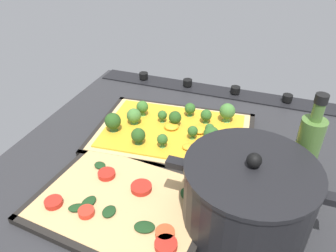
{
  "coord_description": "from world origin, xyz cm",
  "views": [
    {
      "loc": [
        -17.82,
        56.4,
        45.73
      ],
      "look_at": [
        2.66,
        -0.55,
        5.84
      ],
      "focal_mm": 34.77,
      "sensor_mm": 36.0,
      "label": 1
    }
  ],
  "objects_px": {
    "baking_tray_front": "(173,135)",
    "cooking_pot": "(248,195)",
    "broccoli_pizza": "(175,130)",
    "baking_tray_back": "(124,204)",
    "oil_bottle": "(306,151)",
    "veggie_pizza_back": "(123,202)"
  },
  "relations": [
    {
      "from": "baking_tray_front",
      "to": "baking_tray_back",
      "type": "distance_m",
      "value": 0.24
    },
    {
      "from": "cooking_pot",
      "to": "oil_bottle",
      "type": "height_order",
      "value": "oil_bottle"
    },
    {
      "from": "cooking_pot",
      "to": "broccoli_pizza",
      "type": "bearing_deg",
      "value": -45.96
    },
    {
      "from": "veggie_pizza_back",
      "to": "oil_bottle",
      "type": "height_order",
      "value": "oil_bottle"
    },
    {
      "from": "broccoli_pizza",
      "to": "baking_tray_back",
      "type": "bearing_deg",
      "value": 85.72
    },
    {
      "from": "baking_tray_front",
      "to": "cooking_pot",
      "type": "distance_m",
      "value": 0.29
    },
    {
      "from": "baking_tray_back",
      "to": "veggie_pizza_back",
      "type": "relative_size",
      "value": 1.08
    },
    {
      "from": "baking_tray_back",
      "to": "veggie_pizza_back",
      "type": "xyz_separation_m",
      "value": [
        -0.0,
        0.0,
        0.01
      ]
    },
    {
      "from": "broccoli_pizza",
      "to": "veggie_pizza_back",
      "type": "height_order",
      "value": "broccoli_pizza"
    },
    {
      "from": "broccoli_pizza",
      "to": "cooking_pot",
      "type": "distance_m",
      "value": 0.29
    },
    {
      "from": "cooking_pot",
      "to": "baking_tray_front",
      "type": "bearing_deg",
      "value": -45.5
    },
    {
      "from": "baking_tray_back",
      "to": "cooking_pot",
      "type": "relative_size",
      "value": 1.19
    },
    {
      "from": "baking_tray_front",
      "to": "broccoli_pizza",
      "type": "bearing_deg",
      "value": 164.66
    },
    {
      "from": "baking_tray_back",
      "to": "cooking_pot",
      "type": "xyz_separation_m",
      "value": [
        -0.22,
        -0.04,
        0.06
      ]
    },
    {
      "from": "baking_tray_back",
      "to": "broccoli_pizza",
      "type": "bearing_deg",
      "value": -94.28
    },
    {
      "from": "baking_tray_front",
      "to": "oil_bottle",
      "type": "xyz_separation_m",
      "value": [
        -0.29,
        0.07,
        0.08
      ]
    },
    {
      "from": "broccoli_pizza",
      "to": "oil_bottle",
      "type": "bearing_deg",
      "value": 165.82
    },
    {
      "from": "baking_tray_front",
      "to": "cooking_pot",
      "type": "bearing_deg",
      "value": 134.5
    },
    {
      "from": "baking_tray_back",
      "to": "oil_bottle",
      "type": "xyz_separation_m",
      "value": [
        -0.3,
        -0.17,
        0.08
      ]
    },
    {
      "from": "baking_tray_back",
      "to": "oil_bottle",
      "type": "height_order",
      "value": "oil_bottle"
    },
    {
      "from": "baking_tray_front",
      "to": "baking_tray_back",
      "type": "bearing_deg",
      "value": 86.77
    },
    {
      "from": "cooking_pot",
      "to": "veggie_pizza_back",
      "type": "bearing_deg",
      "value": 10.5
    }
  ]
}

